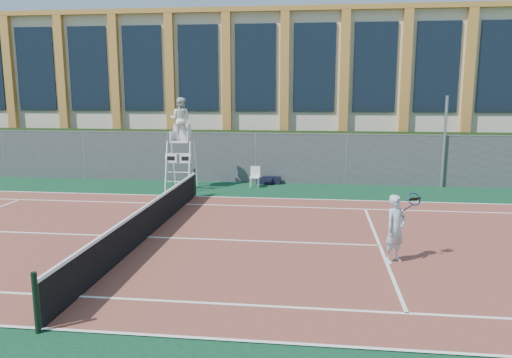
# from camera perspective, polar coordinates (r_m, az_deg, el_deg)

# --- Properties ---
(ground) EXTENTS (120.00, 120.00, 0.00)m
(ground) POSITION_cam_1_polar(r_m,az_deg,el_deg) (14.44, -12.32, -6.62)
(ground) COLOR #233814
(apron) EXTENTS (36.00, 20.00, 0.01)m
(apron) POSITION_cam_1_polar(r_m,az_deg,el_deg) (15.35, -11.09, -5.55)
(apron) COLOR #0B331B
(apron) RESTS_ON ground
(tennis_court) EXTENTS (23.77, 10.97, 0.02)m
(tennis_court) POSITION_cam_1_polar(r_m,az_deg,el_deg) (14.44, -12.32, -6.54)
(tennis_court) COLOR brown
(tennis_court) RESTS_ON apron
(tennis_net) EXTENTS (0.10, 11.30, 1.10)m
(tennis_net) POSITION_cam_1_polar(r_m,az_deg,el_deg) (14.30, -12.40, -4.56)
(tennis_net) COLOR black
(tennis_net) RESTS_ON ground
(fence) EXTENTS (40.00, 0.06, 2.20)m
(fence) POSITION_cam_1_polar(r_m,az_deg,el_deg) (22.53, -5.11, 2.45)
(fence) COLOR #595E60
(fence) RESTS_ON ground
(hedge) EXTENTS (40.00, 1.40, 2.20)m
(hedge) POSITION_cam_1_polar(r_m,az_deg,el_deg) (23.70, -4.51, 2.84)
(hedge) COLOR black
(hedge) RESTS_ON ground
(building) EXTENTS (45.00, 10.60, 8.22)m
(building) POSITION_cam_1_polar(r_m,az_deg,el_deg) (31.33, -1.68, 10.24)
(building) COLOR beige
(building) RESTS_ON ground
(steel_pole) EXTENTS (0.12, 0.12, 3.87)m
(steel_pole) POSITION_cam_1_polar(r_m,az_deg,el_deg) (22.50, 20.71, 3.97)
(steel_pole) COLOR #9EA0A5
(steel_pole) RESTS_ON ground
(umpire_chair) EXTENTS (1.07, 1.65, 3.85)m
(umpire_chair) POSITION_cam_1_polar(r_m,az_deg,el_deg) (20.89, -8.64, 6.49)
(umpire_chair) COLOR white
(umpire_chair) RESTS_ON ground
(plastic_chair) EXTENTS (0.43, 0.43, 0.89)m
(plastic_chair) POSITION_cam_1_polar(r_m,az_deg,el_deg) (21.24, -0.12, 0.47)
(plastic_chair) COLOR silver
(plastic_chair) RESTS_ON apron
(sports_bag_near) EXTENTS (0.79, 0.33, 0.33)m
(sports_bag_near) POSITION_cam_1_polar(r_m,az_deg,el_deg) (22.01, 1.79, -0.13)
(sports_bag_near) COLOR black
(sports_bag_near) RESTS_ON apron
(sports_bag_far) EXTENTS (0.70, 0.35, 0.27)m
(sports_bag_far) POSITION_cam_1_polar(r_m,az_deg,el_deg) (21.94, 1.00, -0.24)
(sports_bag_far) COLOR black
(sports_bag_far) RESTS_ON apron
(tennis_player) EXTENTS (0.98, 0.78, 1.66)m
(tennis_player) POSITION_cam_1_polar(r_m,az_deg,el_deg) (12.38, 15.66, -5.47)
(tennis_player) COLOR #A8BBCA
(tennis_player) RESTS_ON tennis_court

